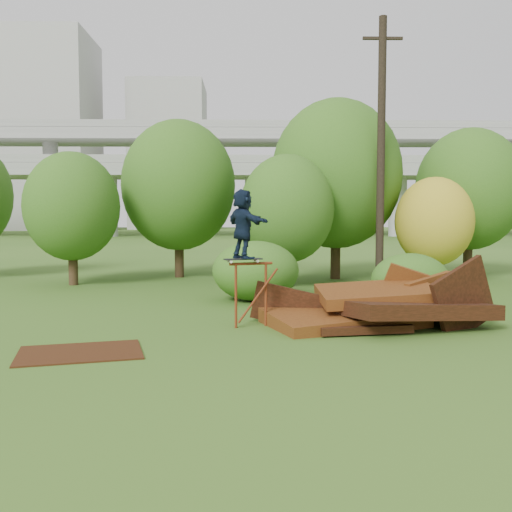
{
  "coord_description": "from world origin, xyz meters",
  "views": [
    {
      "loc": [
        -1.04,
        -11.08,
        2.51
      ],
      "look_at": [
        -0.8,
        2.0,
        1.6
      ],
      "focal_mm": 40.0,
      "sensor_mm": 36.0,
      "label": 1
    }
  ],
  "objects_px": {
    "flat_plate": "(80,353)",
    "utility_pole": "(381,151)",
    "scrap_pile": "(379,308)",
    "skater": "(243,224)"
  },
  "relations": [
    {
      "from": "flat_plate",
      "to": "utility_pole",
      "type": "distance_m",
      "value": 13.5
    },
    {
      "from": "utility_pole",
      "to": "scrap_pile",
      "type": "bearing_deg",
      "value": -103.35
    },
    {
      "from": "skater",
      "to": "utility_pole",
      "type": "relative_size",
      "value": 0.16
    },
    {
      "from": "scrap_pile",
      "to": "skater",
      "type": "height_order",
      "value": "skater"
    },
    {
      "from": "scrap_pile",
      "to": "flat_plate",
      "type": "height_order",
      "value": "scrap_pile"
    },
    {
      "from": "skater",
      "to": "flat_plate",
      "type": "bearing_deg",
      "value": 96.98
    },
    {
      "from": "flat_plate",
      "to": "utility_pole",
      "type": "height_order",
      "value": "utility_pole"
    },
    {
      "from": "skater",
      "to": "utility_pole",
      "type": "xyz_separation_m",
      "value": [
        4.86,
        7.5,
        2.46
      ]
    },
    {
      "from": "flat_plate",
      "to": "scrap_pile",
      "type": "bearing_deg",
      "value": 22.91
    },
    {
      "from": "scrap_pile",
      "to": "skater",
      "type": "xyz_separation_m",
      "value": [
        -3.12,
        -0.19,
        1.95
      ]
    }
  ]
}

